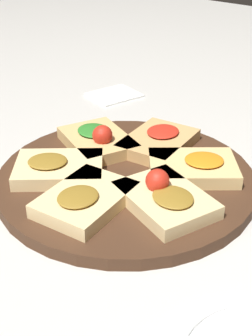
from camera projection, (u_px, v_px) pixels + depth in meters
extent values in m
plane|color=beige|center=(126.00, 184.00, 0.78)|extent=(3.00, 3.00, 0.00)
cylinder|color=#422819|center=(126.00, 179.00, 0.78)|extent=(0.42, 0.42, 0.02)
cube|color=tan|center=(158.00, 142.00, 0.85)|extent=(0.15, 0.12, 0.02)
ellipsoid|color=red|center=(163.00, 131.00, 0.85)|extent=(0.07, 0.06, 0.01)
cube|color=tan|center=(98.00, 141.00, 0.85)|extent=(0.15, 0.17, 0.02)
ellipsoid|color=#2D7A28|center=(93.00, 130.00, 0.86)|extent=(0.08, 0.08, 0.01)
sphere|color=red|center=(102.00, 135.00, 0.82)|extent=(0.04, 0.04, 0.04)
cube|color=#E5C689|center=(59.00, 169.00, 0.76)|extent=(0.17, 0.17, 0.02)
ellipsoid|color=olive|center=(47.00, 161.00, 0.76)|extent=(0.08, 0.09, 0.01)
cube|color=#E5C689|center=(86.00, 199.00, 0.69)|extent=(0.15, 0.12, 0.02)
ellipsoid|color=olive|center=(78.00, 197.00, 0.67)|extent=(0.07, 0.06, 0.01)
cube|color=#E5C689|center=(165.00, 200.00, 0.69)|extent=(0.14, 0.17, 0.02)
ellipsoid|color=olive|center=(173.00, 197.00, 0.66)|extent=(0.07, 0.08, 0.01)
sphere|color=red|center=(157.00, 181.00, 0.69)|extent=(0.04, 0.04, 0.04)
cube|color=#DBB775|center=(193.00, 168.00, 0.77)|extent=(0.17, 0.17, 0.02)
ellipsoid|color=orange|center=(204.00, 160.00, 0.76)|extent=(0.08, 0.09, 0.01)
cube|color=white|center=(114.00, 94.00, 1.13)|extent=(0.13, 0.12, 0.01)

